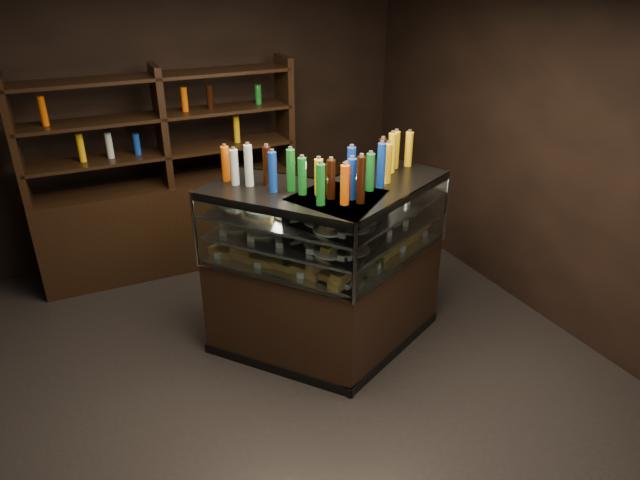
# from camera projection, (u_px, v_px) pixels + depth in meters

# --- Properties ---
(ground) EXTENTS (5.00, 5.00, 0.00)m
(ground) POSITION_uv_depth(u_px,v_px,m) (267.00, 379.00, 4.28)
(ground) COLOR black
(ground) RESTS_ON ground
(room_shell) EXTENTS (5.02, 5.02, 3.01)m
(room_shell) POSITION_uv_depth(u_px,v_px,m) (253.00, 124.00, 3.42)
(room_shell) COLOR black
(room_shell) RESTS_ON ground
(display_case) EXTENTS (1.93, 1.39, 1.39)m
(display_case) POSITION_uv_depth(u_px,v_px,m) (330.00, 297.00, 4.43)
(display_case) COLOR black
(display_case) RESTS_ON ground
(food_display) EXTENTS (1.60, 1.01, 0.43)m
(food_display) POSITION_uv_depth(u_px,v_px,m) (331.00, 230.00, 4.17)
(food_display) COLOR gold
(food_display) RESTS_ON display_case
(bottles_top) EXTENTS (1.43, 0.87, 0.30)m
(bottles_top) POSITION_uv_depth(u_px,v_px,m) (331.00, 169.00, 3.97)
(bottles_top) COLOR yellow
(bottles_top) RESTS_ON display_case
(potted_conifer) EXTENTS (0.33, 0.33, 0.71)m
(potted_conifer) POSITION_uv_depth(u_px,v_px,m) (365.00, 291.00, 4.63)
(potted_conifer) COLOR black
(potted_conifer) RESTS_ON ground
(back_shelving) EXTENTS (2.50, 0.48, 2.00)m
(back_shelving) POSITION_uv_depth(u_px,v_px,m) (172.00, 211.00, 5.59)
(back_shelving) COLOR black
(back_shelving) RESTS_ON ground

